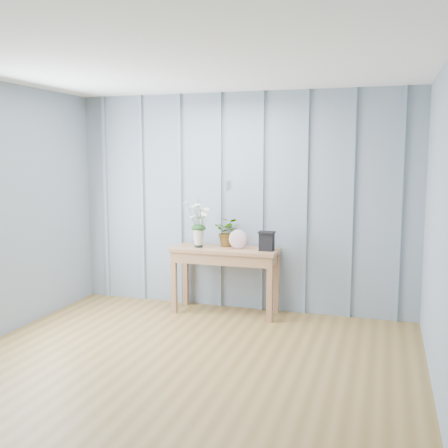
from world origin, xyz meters
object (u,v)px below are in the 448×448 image
(daisy_vase, at_px, (198,216))
(sideboard, at_px, (225,258))
(felt_disc_vessel, at_px, (238,239))
(carved_box, at_px, (267,241))

(daisy_vase, bearing_deg, sideboard, 7.73)
(felt_disc_vessel, xyz_separation_m, carved_box, (0.33, -0.00, 0.00))
(felt_disc_vessel, bearing_deg, sideboard, 173.86)
(daisy_vase, bearing_deg, felt_disc_vessel, 3.03)
(daisy_vase, height_order, carved_box, daisy_vase)
(sideboard, bearing_deg, carved_box, -2.39)
(sideboard, bearing_deg, daisy_vase, -172.27)
(daisy_vase, distance_m, felt_disc_vessel, 0.52)
(daisy_vase, relative_size, carved_box, 2.70)
(sideboard, bearing_deg, felt_disc_vessel, -6.27)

